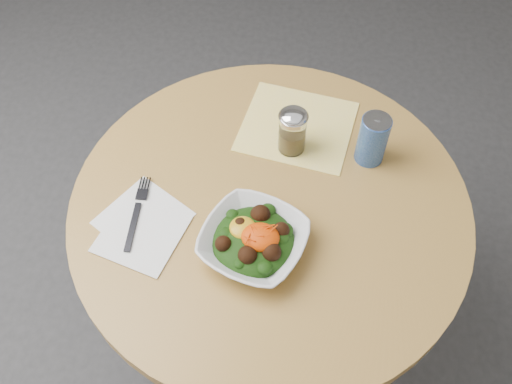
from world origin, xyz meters
The scene contains 8 objects.
ground centered at (0.00, 0.00, 0.00)m, with size 6.00×6.00×0.00m, color #2F2E31.
table centered at (0.00, 0.00, 0.55)m, with size 0.90×0.90×0.75m.
cloth_napkin centered at (0.04, 0.23, 0.75)m, with size 0.26×0.24×0.00m, color yellow.
paper_napkins centered at (-0.27, -0.10, 0.75)m, with size 0.23×0.25×0.00m.
salad_bowl centered at (-0.02, -0.12, 0.78)m, with size 0.27×0.27×0.08m.
fork centered at (-0.29, -0.07, 0.76)m, with size 0.03×0.20×0.00m.
spice_shaker centered at (0.03, 0.16, 0.81)m, with size 0.07×0.07×0.12m.
beverage_can centered at (0.21, 0.16, 0.81)m, with size 0.07×0.07×0.13m.
Camera 1 is at (0.07, -0.72, 1.80)m, focal length 40.00 mm.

